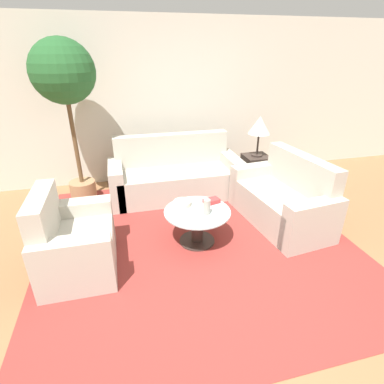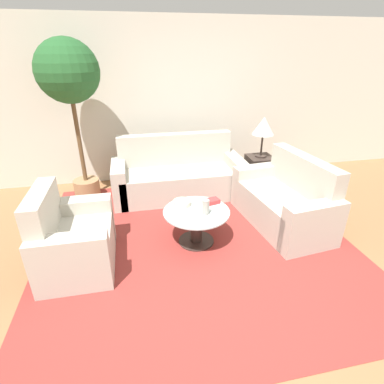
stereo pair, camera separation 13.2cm
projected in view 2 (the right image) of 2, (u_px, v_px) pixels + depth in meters
ground_plane at (218, 283)px, 2.99m from camera, size 14.00×14.00×0.00m
wall_back at (172, 103)px, 5.01m from camera, size 10.00×0.06×2.60m
rug at (196, 241)px, 3.64m from camera, size 3.63×3.58×0.01m
sofa_main at (178, 176)px, 4.72m from camera, size 1.99×0.78×0.93m
armchair at (71, 242)px, 3.13m from camera, size 0.72×0.98×0.89m
loveseat at (286, 202)px, 3.92m from camera, size 0.90×1.52×0.91m
coffee_table at (196, 222)px, 3.52m from camera, size 0.77×0.77×0.42m
side_table at (259, 173)px, 4.89m from camera, size 0.39×0.39×0.56m
table_lamp at (264, 127)px, 4.56m from camera, size 0.34×0.34×0.63m
potted_plant at (69, 81)px, 3.97m from camera, size 0.83×0.83×2.27m
vase at (206, 207)px, 3.36m from camera, size 0.08×0.08×0.18m
bowl at (182, 203)px, 3.57m from camera, size 0.21×0.21×0.06m
book_stack at (211, 201)px, 3.62m from camera, size 0.21×0.16×0.05m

